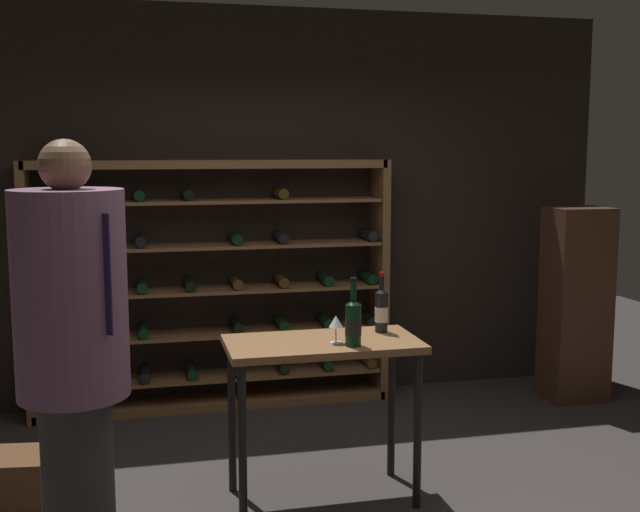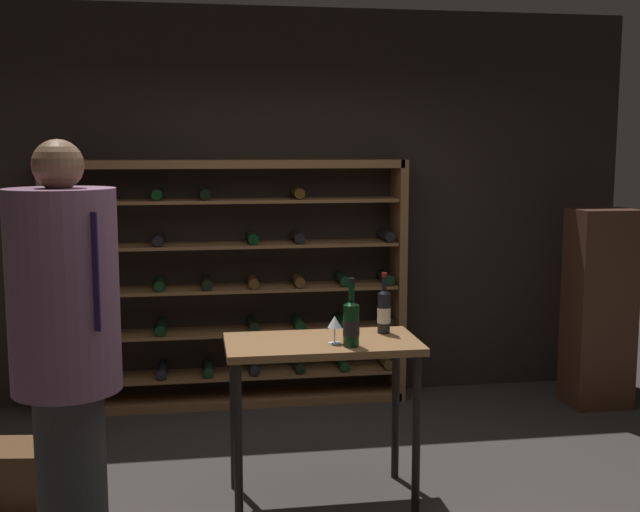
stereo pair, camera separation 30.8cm
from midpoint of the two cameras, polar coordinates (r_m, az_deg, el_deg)
The scene contains 9 objects.
back_wall at distance 6.02m, azimuth -1.45°, elevation 3.64°, with size 5.42×0.10×2.94m, color black.
wine_rack at distance 5.84m, azimuth -5.14°, elevation -2.19°, with size 2.62×0.32×1.82m.
tasting_table at distance 4.25m, azimuth 2.25°, elevation -7.74°, with size 1.03×0.53×0.89m.
person_bystander_dark_jacket at distance 3.65m, azimuth -15.63°, elevation -5.75°, with size 0.48×0.48×1.95m.
wine_crate at distance 4.67m, azimuth -19.75°, elevation -14.65°, with size 0.48×0.34×0.31m, color brown.
display_cabinet at distance 6.24m, azimuth 20.88°, elevation -3.55°, with size 0.44×0.36×1.47m, color #4C2D1E.
wine_bottle_red_label at distance 4.38m, azimuth 6.66°, elevation -3.97°, with size 0.07×0.07×0.34m.
wine_bottle_black_capsule at distance 4.08m, azimuth 4.45°, elevation -4.84°, with size 0.09×0.09×0.36m.
wine_glass_stemmed_right at distance 4.13m, azimuth 3.20°, elevation -4.90°, with size 0.07×0.07×0.15m.
Camera 2 is at (-0.64, -3.80, 1.90)m, focal length 44.25 mm.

